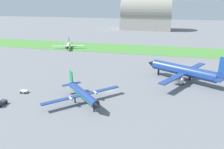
{
  "coord_description": "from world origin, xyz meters",
  "views": [
    {
      "loc": [
        17.93,
        -70.25,
        31.01
      ],
      "look_at": [
        -1.43,
        9.22,
        3.0
      ],
      "focal_mm": 35.55,
      "sensor_mm": 36.0,
      "label": 1
    }
  ],
  "objects_px": {
    "airplane_foreground_turboprop": "(83,94)",
    "baggage_cart_midfield": "(24,91)",
    "pushback_tug_near_gate": "(0,103)",
    "airplane_taxiing_turboprop": "(68,45)",
    "airplane_midfield_jet": "(185,71)"
  },
  "relations": [
    {
      "from": "airplane_midfield_jet",
      "to": "airplane_taxiing_turboprop",
      "type": "bearing_deg",
      "value": -4.0
    },
    {
      "from": "airplane_midfield_jet",
      "to": "airplane_taxiing_turboprop",
      "type": "xyz_separation_m",
      "value": [
        -69.53,
        45.57,
        -2.18
      ]
    },
    {
      "from": "airplane_taxiing_turboprop",
      "to": "baggage_cart_midfield",
      "type": "height_order",
      "value": "airplane_taxiing_turboprop"
    },
    {
      "from": "pushback_tug_near_gate",
      "to": "baggage_cart_midfield",
      "type": "xyz_separation_m",
      "value": [
        1.16,
        10.25,
        -0.34
      ]
    },
    {
      "from": "pushback_tug_near_gate",
      "to": "airplane_taxiing_turboprop",
      "type": "bearing_deg",
      "value": -166.57
    },
    {
      "from": "airplane_foreground_turboprop",
      "to": "pushback_tug_near_gate",
      "type": "distance_m",
      "value": 25.11
    },
    {
      "from": "airplane_midfield_jet",
      "to": "airplane_taxiing_turboprop",
      "type": "height_order",
      "value": "airplane_midfield_jet"
    },
    {
      "from": "baggage_cart_midfield",
      "to": "pushback_tug_near_gate",
      "type": "bearing_deg",
      "value": -99.06
    },
    {
      "from": "airplane_midfield_jet",
      "to": "baggage_cart_midfield",
      "type": "xyz_separation_m",
      "value": [
        -54.55,
        -24.69,
        -3.85
      ]
    },
    {
      "from": "airplane_taxiing_turboprop",
      "to": "pushback_tug_near_gate",
      "type": "height_order",
      "value": "airplane_taxiing_turboprop"
    },
    {
      "from": "airplane_foreground_turboprop",
      "to": "pushback_tug_near_gate",
      "type": "relative_size",
      "value": 5.36
    },
    {
      "from": "airplane_midfield_jet",
      "to": "baggage_cart_midfield",
      "type": "height_order",
      "value": "airplane_midfield_jet"
    },
    {
      "from": "baggage_cart_midfield",
      "to": "airplane_foreground_turboprop",
      "type": "bearing_deg",
      "value": -7.39
    },
    {
      "from": "airplane_foreground_turboprop",
      "to": "airplane_taxiing_turboprop",
      "type": "distance_m",
      "value": 81.27
    },
    {
      "from": "airplane_foreground_turboprop",
      "to": "baggage_cart_midfield",
      "type": "bearing_deg",
      "value": -140.28
    }
  ]
}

